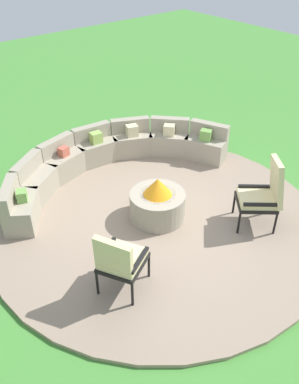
% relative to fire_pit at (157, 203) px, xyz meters
% --- Properties ---
extents(ground_plane, '(24.00, 24.00, 0.00)m').
position_rel_fire_pit_xyz_m(ground_plane, '(0.00, 0.00, -0.35)').
color(ground_plane, '#478C38').
extents(patio_circle, '(5.31, 5.31, 0.06)m').
position_rel_fire_pit_xyz_m(patio_circle, '(0.00, 0.00, -0.32)').
color(patio_circle, gray).
rests_on(patio_circle, ground_plane).
extents(fire_pit, '(0.89, 0.89, 0.74)m').
position_rel_fire_pit_xyz_m(fire_pit, '(0.00, 0.00, 0.00)').
color(fire_pit, '#9E937F').
rests_on(fire_pit, patio_circle).
extents(curved_stone_bench, '(4.48, 2.00, 0.72)m').
position_rel_fire_pit_xyz_m(curved_stone_bench, '(0.19, 1.65, 0.01)').
color(curved_stone_bench, '#9E937F').
rests_on(curved_stone_bench, patio_circle).
extents(lounge_chair_front_left, '(0.77, 0.76, 1.01)m').
position_rel_fire_pit_xyz_m(lounge_chair_front_left, '(-1.36, -0.87, 0.24)').
color(lounge_chair_front_left, black).
rests_on(lounge_chair_front_left, patio_circle).
extents(lounge_chair_front_right, '(0.80, 0.83, 1.17)m').
position_rel_fire_pit_xyz_m(lounge_chair_front_right, '(1.16, -1.15, 0.29)').
color(lounge_chair_front_right, black).
rests_on(lounge_chair_front_right, patio_circle).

